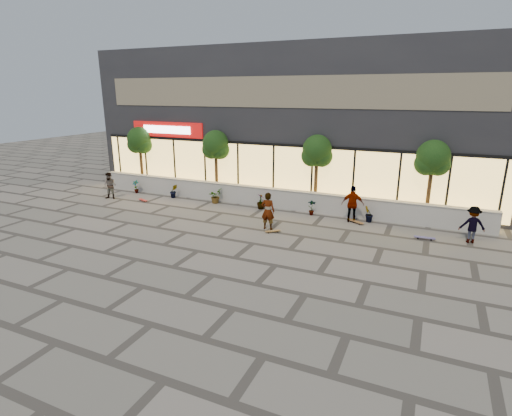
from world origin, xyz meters
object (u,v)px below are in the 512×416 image
at_px(skateboard_left, 143,200).
at_px(skater_center, 268,211).
at_px(skater_left, 110,186).
at_px(skater_right_far, 472,225).
at_px(skateboard_center, 273,231).
at_px(tree_midwest, 216,146).
at_px(skateboard_right_far, 425,238).
at_px(skateboard_right_near, 356,222).
at_px(tree_mideast, 317,153).
at_px(skater_right_near, 353,204).
at_px(tree_east, 433,160).
at_px(tree_west, 140,142).

bearing_deg(skateboard_left, skater_center, 9.30).
bearing_deg(skater_left, skater_right_far, -13.49).
bearing_deg(skater_center, skateboard_center, 134.15).
height_order(tree_midwest, skater_right_far, tree_midwest).
xyz_separation_m(skater_right_far, skateboard_right_far, (-1.73, -0.41, -0.69)).
relative_size(skater_center, skateboard_left, 2.27).
bearing_deg(skater_center, skateboard_right_near, -148.64).
height_order(skater_center, skateboard_center, skater_center).
xyz_separation_m(tree_mideast, skateboard_left, (-9.36, -2.62, -2.91)).
relative_size(tree_midwest, skateboard_right_far, 4.59).
relative_size(skater_right_near, skateboard_right_far, 2.07).
bearing_deg(skateboard_right_far, skater_right_near, 158.09).
bearing_deg(tree_mideast, skater_center, -103.54).
relative_size(skater_right_far, skateboard_right_near, 1.84).
bearing_deg(tree_east, skater_right_near, -154.66).
bearing_deg(tree_midwest, skater_left, -151.07).
relative_size(tree_west, skater_right_far, 2.53).
bearing_deg(skater_center, skater_right_far, -171.17).
xyz_separation_m(tree_west, skateboard_center, (10.88, -4.49, -2.92)).
xyz_separation_m(tree_west, skater_left, (0.12, -2.97, -2.21)).
bearing_deg(skater_left, skater_center, -22.19).
distance_m(tree_midwest, skateboard_right_far, 12.22).
height_order(tree_west, skater_right_near, tree_west).
relative_size(tree_west, skater_right_near, 2.22).
height_order(tree_midwest, skater_center, tree_midwest).
bearing_deg(skateboard_right_far, skater_right_far, 10.31).
xyz_separation_m(tree_midwest, tree_east, (11.50, 0.00, 0.00)).
relative_size(skater_center, skater_right_near, 0.97).
bearing_deg(tree_mideast, skater_right_far, -17.04).
height_order(tree_mideast, skateboard_right_near, tree_mideast).
height_order(tree_west, skater_right_far, tree_west).
relative_size(tree_east, skateboard_right_far, 4.59).
bearing_deg(skater_right_near, skateboard_right_near, 143.94).
bearing_deg(skateboard_right_far, skateboard_left, 176.74).
relative_size(tree_west, tree_east, 1.00).
height_order(tree_mideast, skater_center, tree_mideast).
relative_size(tree_midwest, skater_left, 2.52).
height_order(tree_west, skateboard_left, tree_west).
height_order(tree_midwest, skateboard_left, tree_midwest).
bearing_deg(tree_midwest, skateboard_right_near, -10.97).
bearing_deg(tree_east, tree_midwest, 180.00).
bearing_deg(skateboard_right_far, skateboard_center, -166.59).
distance_m(tree_midwest, skateboard_right_near, 9.14).
relative_size(skateboard_right_near, skateboard_right_far, 0.98).
distance_m(skater_center, skateboard_center, 0.94).
bearing_deg(tree_mideast, skateboard_right_near, -33.36).
bearing_deg(skater_right_far, skater_left, -8.40).
relative_size(skateboard_center, skateboard_left, 0.85).
distance_m(skater_right_near, skateboard_right_near, 0.84).
relative_size(skater_right_near, skateboard_left, 2.34).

